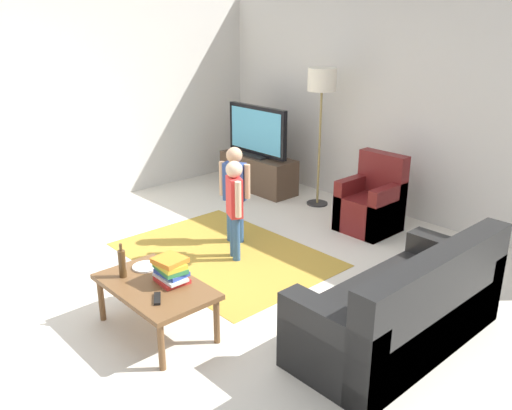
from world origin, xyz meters
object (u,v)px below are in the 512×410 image
at_px(couch, 407,312).
at_px(plate, 146,267).
at_px(tv_stand, 258,173).
at_px(tv, 257,132).
at_px(bottle, 122,263).
at_px(child_near_tv, 235,186).
at_px(book_stack, 171,270).
at_px(child_center, 234,201).
at_px(floor_lamp, 322,87).
at_px(armchair, 372,205).
at_px(tv_remote, 157,299).
at_px(coffee_table, 155,290).

xyz_separation_m(couch, plate, (-1.75, -1.19, 0.14)).
distance_m(tv_stand, tv, 0.60).
bearing_deg(bottle, child_near_tv, 111.01).
xyz_separation_m(book_stack, bottle, (-0.33, -0.24, 0.02)).
bearing_deg(child_center, tv_stand, 131.48).
xyz_separation_m(tv_stand, book_stack, (2.21, -2.97, 0.28)).
relative_size(floor_lamp, child_near_tv, 1.65).
bearing_deg(plate, child_center, 104.38).
bearing_deg(tv_stand, book_stack, -53.33).
relative_size(tv, child_center, 1.05).
bearing_deg(couch, tv_stand, 153.60).
distance_m(couch, floor_lamp, 3.49).
height_order(tv_stand, book_stack, book_stack).
distance_m(armchair, plate, 2.95).
height_order(couch, floor_lamp, floor_lamp).
bearing_deg(armchair, child_near_tv, -119.62).
height_order(book_stack, tv_remote, book_stack).
relative_size(coffee_table, bottle, 3.47).
relative_size(floor_lamp, tv_remote, 10.47).
distance_m(couch, child_center, 2.10).
height_order(floor_lamp, bottle, floor_lamp).
xyz_separation_m(tv, plate, (1.86, -2.96, -0.42)).
bearing_deg(floor_lamp, book_stack, -68.88).
height_order(tv_stand, coffee_table, tv_stand).
distance_m(couch, coffee_table, 1.95).
relative_size(armchair, tv_remote, 5.29).
bearing_deg(plate, armchair, 86.96).
height_order(floor_lamp, book_stack, floor_lamp).
xyz_separation_m(child_near_tv, plate, (0.65, -1.53, -0.22)).
bearing_deg(bottle, couch, 39.14).
bearing_deg(tv_stand, coffee_table, -55.01).
xyz_separation_m(tv_remote, plate, (-0.52, 0.22, -0.00)).
height_order(armchair, floor_lamp, floor_lamp).
height_order(child_near_tv, coffee_table, child_near_tv).
distance_m(book_stack, plate, 0.36).
xyz_separation_m(armchair, child_center, (-0.47, -1.70, 0.33)).
xyz_separation_m(couch, bottle, (-1.73, -1.41, 0.25)).
height_order(tv_stand, tv_remote, tv_stand).
height_order(tv, child_near_tv, tv).
xyz_separation_m(child_center, tv_remote, (0.84, -1.46, -0.20)).
relative_size(tv_stand, floor_lamp, 0.67).
height_order(bottle, tv_remote, bottle).
distance_m(child_near_tv, coffee_table, 1.90).
xyz_separation_m(tv, coffee_table, (2.16, -3.06, -0.48)).
xyz_separation_m(armchair, bottle, (-0.14, -3.17, 0.24)).
relative_size(child_near_tv, coffee_table, 1.08).
distance_m(armchair, child_center, 1.80).
distance_m(coffee_table, bottle, 0.35).
xyz_separation_m(coffee_table, plate, (-0.30, 0.10, 0.06)).
bearing_deg(tv_stand, plate, -58.08).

